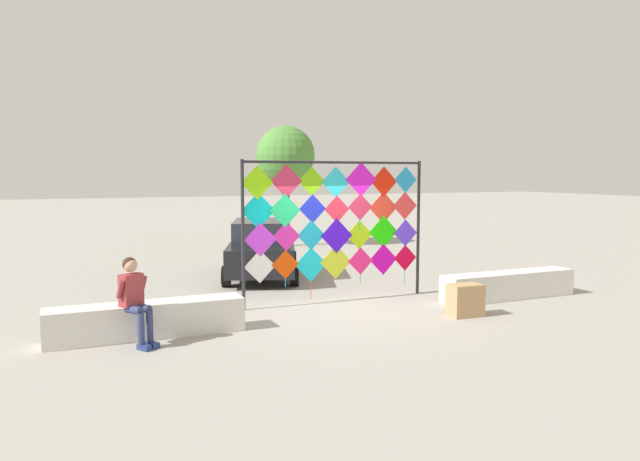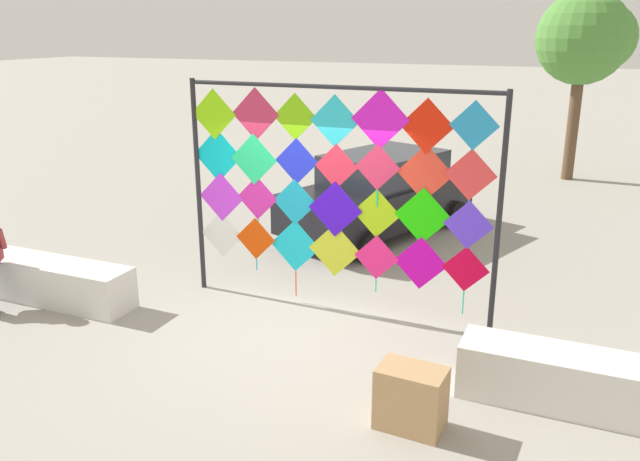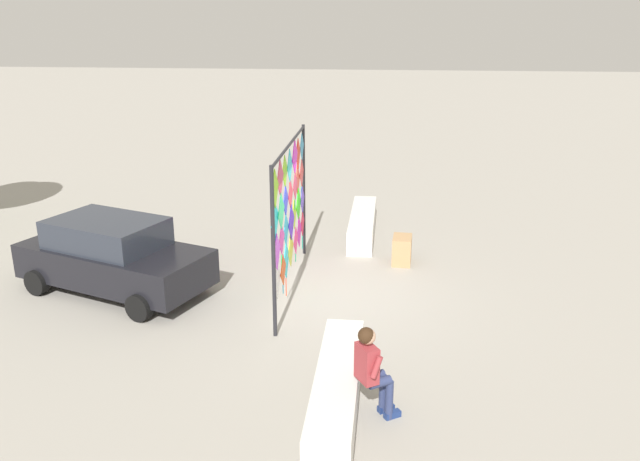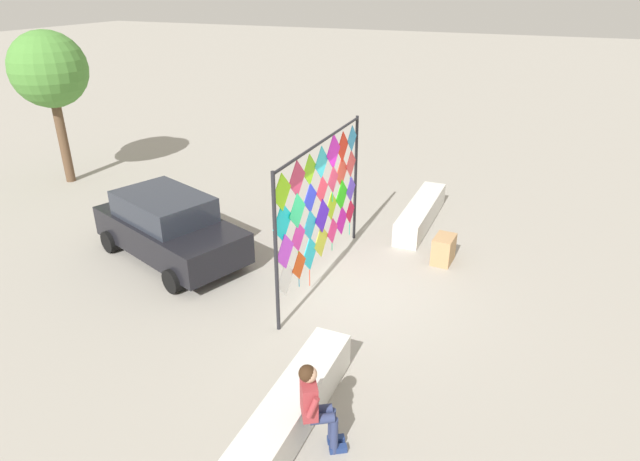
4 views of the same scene
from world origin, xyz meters
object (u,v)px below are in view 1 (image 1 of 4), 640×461
(kite_display_rack, at_px, (335,218))
(seated_vendor, at_px, (135,295))
(parked_car, at_px, (262,248))
(tree_far_right, at_px, (287,157))
(cardboard_box_large, at_px, (465,300))

(kite_display_rack, height_order, seated_vendor, kite_display_rack)
(parked_car, xyz_separation_m, tree_far_right, (3.10, 6.33, 2.62))
(seated_vendor, bearing_deg, cardboard_box_large, -4.56)
(seated_vendor, bearing_deg, parked_car, 53.88)
(seated_vendor, height_order, tree_far_right, tree_far_right)
(seated_vendor, distance_m, parked_car, 6.59)
(kite_display_rack, xyz_separation_m, tree_far_right, (2.61, 9.88, 1.58))
(cardboard_box_large, bearing_deg, seated_vendor, 175.44)
(seated_vendor, relative_size, parked_car, 0.34)
(seated_vendor, xyz_separation_m, tree_far_right, (6.98, 11.65, 2.55))
(kite_display_rack, bearing_deg, seated_vendor, -157.90)
(kite_display_rack, xyz_separation_m, seated_vendor, (-4.37, -1.78, -0.97))
(kite_display_rack, bearing_deg, tree_far_right, 75.21)
(kite_display_rack, relative_size, parked_car, 1.01)
(seated_vendor, relative_size, tree_far_right, 0.31)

